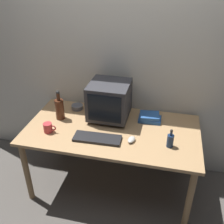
{
  "coord_description": "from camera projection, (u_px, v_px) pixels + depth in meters",
  "views": [
    {
      "loc": [
        0.45,
        -1.97,
        2.08
      ],
      "look_at": [
        0.0,
        0.0,
        0.89
      ],
      "focal_mm": 41.6,
      "sensor_mm": 36.0,
      "label": 1
    }
  ],
  "objects": [
    {
      "name": "desk",
      "position": [
        112.0,
        135.0,
        2.47
      ],
      "size": [
        1.62,
        0.85,
        0.71
      ],
      "color": "tan",
      "rests_on": "ground"
    },
    {
      "name": "crt_monitor",
      "position": [
        109.0,
        100.0,
        2.51
      ],
      "size": [
        0.38,
        0.39,
        0.37
      ],
      "color": "#333338",
      "rests_on": "desk"
    },
    {
      "name": "book_stack",
      "position": [
        150.0,
        117.0,
        2.54
      ],
      "size": [
        0.22,
        0.18,
        0.07
      ],
      "color": "#28569E",
      "rests_on": "desk"
    },
    {
      "name": "back_wall",
      "position": [
        123.0,
        57.0,
        2.57
      ],
      "size": [
        4.0,
        0.08,
        2.5
      ],
      "primitive_type": "cube",
      "color": "silver",
      "rests_on": "ground"
    },
    {
      "name": "computer_mouse",
      "position": [
        131.0,
        140.0,
        2.25
      ],
      "size": [
        0.08,
        0.11,
        0.04
      ],
      "primitive_type": "ellipsoid",
      "rotation": [
        0.0,
        0.0,
        -0.17
      ],
      "color": "beige",
      "rests_on": "desk"
    },
    {
      "name": "ground_plane",
      "position": [
        112.0,
        183.0,
        2.8
      ],
      "size": [
        6.0,
        6.0,
        0.0
      ],
      "primitive_type": "plane",
      "color": "#56514C"
    },
    {
      "name": "keyboard",
      "position": [
        97.0,
        138.0,
        2.28
      ],
      "size": [
        0.42,
        0.16,
        0.02
      ],
      "primitive_type": "cube",
      "rotation": [
        0.0,
        0.0,
        0.03
      ],
      "color": "black",
      "rests_on": "desk"
    },
    {
      "name": "bottle_tall",
      "position": [
        60.0,
        108.0,
        2.53
      ],
      "size": [
        0.09,
        0.09,
        0.31
      ],
      "color": "#472314",
      "rests_on": "desk"
    },
    {
      "name": "mug",
      "position": [
        48.0,
        128.0,
        2.36
      ],
      "size": [
        0.12,
        0.08,
        0.09
      ],
      "color": "#CC383D",
      "rests_on": "desk"
    },
    {
      "name": "bottle_short",
      "position": [
        170.0,
        140.0,
        2.17
      ],
      "size": [
        0.06,
        0.06,
        0.17
      ],
      "color": "navy",
      "rests_on": "desk"
    },
    {
      "name": "cd_spindle",
      "position": [
        77.0,
        107.0,
        2.74
      ],
      "size": [
        0.12,
        0.12,
        0.04
      ],
      "primitive_type": "cylinder",
      "color": "#595B66",
      "rests_on": "desk"
    }
  ]
}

